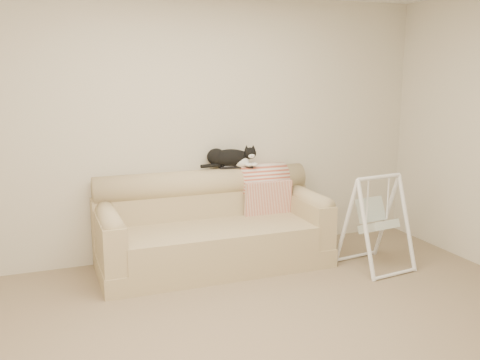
{
  "coord_description": "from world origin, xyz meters",
  "views": [
    {
      "loc": [
        -1.47,
        -3.16,
        1.87
      ],
      "look_at": [
        0.22,
        1.27,
        0.9
      ],
      "focal_mm": 40.0,
      "sensor_mm": 36.0,
      "label": 1
    }
  ],
  "objects_px": {
    "remote_a": "(228,167)",
    "remote_b": "(245,167)",
    "sofa": "(212,229)",
    "baby_swing": "(376,221)",
    "tuxedo_cat": "(230,157)"
  },
  "relations": [
    {
      "from": "sofa",
      "to": "remote_a",
      "type": "height_order",
      "value": "remote_a"
    },
    {
      "from": "sofa",
      "to": "baby_swing",
      "type": "distance_m",
      "value": 1.59
    },
    {
      "from": "tuxedo_cat",
      "to": "baby_swing",
      "type": "relative_size",
      "value": 0.64
    },
    {
      "from": "tuxedo_cat",
      "to": "sofa",
      "type": "bearing_deg",
      "value": -138.19
    },
    {
      "from": "remote_a",
      "to": "remote_b",
      "type": "bearing_deg",
      "value": -11.18
    },
    {
      "from": "baby_swing",
      "to": "remote_b",
      "type": "bearing_deg",
      "value": 140.09
    },
    {
      "from": "sofa",
      "to": "tuxedo_cat",
      "type": "xyz_separation_m",
      "value": [
        0.29,
        0.26,
        0.66
      ]
    },
    {
      "from": "remote_a",
      "to": "tuxedo_cat",
      "type": "distance_m",
      "value": 0.1
    },
    {
      "from": "sofa",
      "to": "tuxedo_cat",
      "type": "relative_size",
      "value": 3.77
    },
    {
      "from": "sofa",
      "to": "remote_b",
      "type": "bearing_deg",
      "value": 26.14
    },
    {
      "from": "tuxedo_cat",
      "to": "remote_a",
      "type": "bearing_deg",
      "value": -152.06
    },
    {
      "from": "remote_a",
      "to": "remote_b",
      "type": "height_order",
      "value": "remote_a"
    },
    {
      "from": "sofa",
      "to": "remote_a",
      "type": "distance_m",
      "value": 0.67
    },
    {
      "from": "sofa",
      "to": "remote_b",
      "type": "distance_m",
      "value": 0.74
    },
    {
      "from": "remote_a",
      "to": "remote_b",
      "type": "relative_size",
      "value": 1.05
    }
  ]
}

